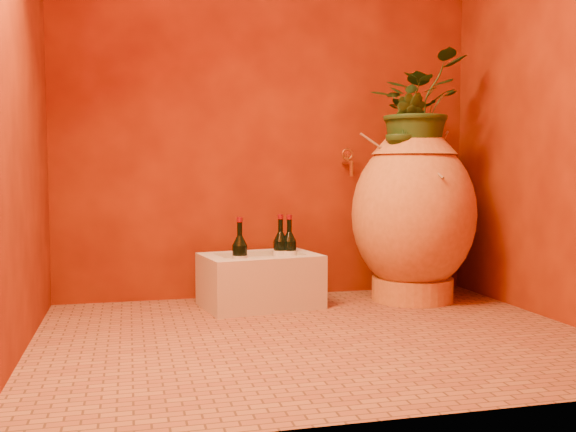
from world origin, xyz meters
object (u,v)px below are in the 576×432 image
object	(u,v)px
wall_tap	(348,161)
stone_basin	(260,281)
wine_bottle_a	(240,258)
wine_bottle_b	(281,253)
wine_bottle_c	(289,253)
amphora	(413,213)

from	to	relation	value
wall_tap	stone_basin	bearing A→B (deg)	-159.28
wine_bottle_a	wine_bottle_b	world-z (taller)	same
wine_bottle_a	wine_bottle_b	bearing A→B (deg)	32.21
stone_basin	wine_bottle_c	size ratio (longest dim) A/B	2.00
amphora	wine_bottle_c	world-z (taller)	amphora
stone_basin	wine_bottle_a	bearing A→B (deg)	-148.83
amphora	wall_tap	world-z (taller)	amphora
stone_basin	amphora	bearing A→B (deg)	-2.69
wall_tap	wine_bottle_b	bearing A→B (deg)	-163.59
stone_basin	wine_bottle_c	xyz separation A→B (m)	(0.19, 0.07, 0.14)
wine_bottle_b	wall_tap	world-z (taller)	wall_tap
amphora	stone_basin	bearing A→B (deg)	177.31
wine_bottle_c	wall_tap	xyz separation A→B (m)	(0.40, 0.15, 0.53)
stone_basin	wall_tap	xyz separation A→B (m)	(0.59, 0.22, 0.67)
amphora	wine_bottle_c	distance (m)	0.75
wine_bottle_b	wall_tap	size ratio (longest dim) A/B	2.02
wine_bottle_a	wine_bottle_c	xyz separation A→B (m)	(0.31, 0.15, -0.00)
wine_bottle_a	wall_tap	bearing A→B (deg)	22.70
stone_basin	wine_bottle_a	distance (m)	0.21
wall_tap	wine_bottle_c	bearing A→B (deg)	-159.89
wine_bottle_a	wine_bottle_c	distance (m)	0.35
stone_basin	wall_tap	distance (m)	0.92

